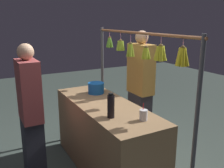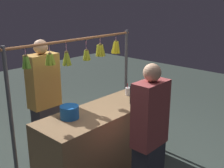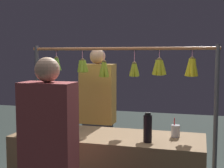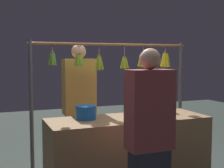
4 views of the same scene
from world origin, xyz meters
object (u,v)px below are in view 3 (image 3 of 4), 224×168
(water_bottle, at_px, (148,128))
(drink_cup, at_px, (176,131))
(blue_bucket, at_px, (67,122))
(vendor_person, at_px, (98,120))

(water_bottle, distance_m, drink_cup, 0.34)
(blue_bucket, bearing_deg, drink_cup, -179.22)
(water_bottle, distance_m, vendor_person, 1.18)
(drink_cup, bearing_deg, water_bottle, 48.98)
(vendor_person, bearing_deg, drink_cup, 146.57)
(blue_bucket, bearing_deg, water_bottle, 164.65)
(water_bottle, relative_size, blue_bucket, 1.20)
(water_bottle, height_order, vendor_person, vendor_person)
(blue_bucket, distance_m, vendor_person, 0.67)
(water_bottle, distance_m, blue_bucket, 0.90)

